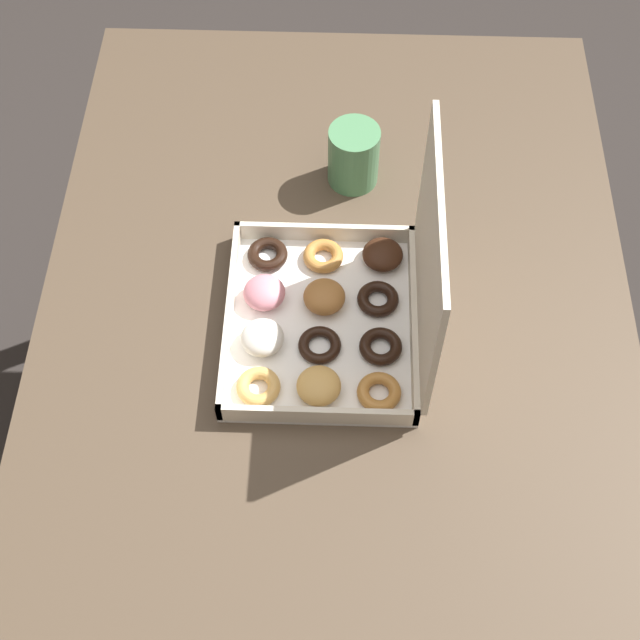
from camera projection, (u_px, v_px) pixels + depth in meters
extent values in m
plane|color=#2D2826|center=(329.00, 526.00, 1.88)|extent=(8.00, 8.00, 0.00)
cube|color=#4C3D2D|center=(333.00, 344.00, 1.25)|extent=(1.26, 0.84, 0.03)
cylinder|color=#4C3D2D|center=(162.00, 196.00, 1.89)|extent=(0.06, 0.06, 0.74)
cylinder|color=#4C3D2D|center=(514.00, 205.00, 1.88)|extent=(0.06, 0.06, 0.74)
cube|color=white|center=(320.00, 325.00, 1.24)|extent=(0.31, 0.26, 0.01)
cube|color=beige|center=(228.00, 315.00, 1.23)|extent=(0.31, 0.01, 0.03)
cube|color=beige|center=(412.00, 320.00, 1.22)|extent=(0.31, 0.01, 0.03)
cube|color=beige|center=(323.00, 232.00, 1.31)|extent=(0.01, 0.26, 0.03)
cube|color=beige|center=(316.00, 415.00, 1.15)|extent=(0.01, 0.26, 0.03)
cube|color=beige|center=(429.00, 261.00, 1.11)|extent=(0.31, 0.01, 0.25)
torus|color=black|center=(267.00, 254.00, 1.29)|extent=(0.06, 0.06, 0.02)
ellipsoid|color=pink|center=(263.00, 292.00, 1.25)|extent=(0.06, 0.06, 0.03)
ellipsoid|color=white|center=(261.00, 338.00, 1.21)|extent=(0.06, 0.06, 0.03)
torus|color=tan|center=(257.00, 387.00, 1.18)|extent=(0.06, 0.06, 0.02)
torus|color=#B77A38|center=(322.00, 256.00, 1.29)|extent=(0.06, 0.06, 0.02)
ellipsoid|color=#9E6633|center=(323.00, 297.00, 1.24)|extent=(0.06, 0.06, 0.03)
torus|color=black|center=(318.00, 345.00, 1.21)|extent=(0.06, 0.06, 0.01)
ellipsoid|color=tan|center=(318.00, 386.00, 1.17)|extent=(0.06, 0.06, 0.03)
ellipsoid|color=#381E11|center=(382.00, 254.00, 1.29)|extent=(0.06, 0.06, 0.03)
torus|color=black|center=(377.00, 299.00, 1.25)|extent=(0.06, 0.06, 0.02)
torus|color=black|center=(379.00, 346.00, 1.21)|extent=(0.06, 0.06, 0.02)
torus|color=#B77A38|center=(378.00, 392.00, 1.17)|extent=(0.06, 0.06, 0.02)
cylinder|color=#4C8456|center=(353.00, 156.00, 1.35)|extent=(0.08, 0.08, 0.10)
cylinder|color=black|center=(354.00, 134.00, 1.31)|extent=(0.06, 0.06, 0.01)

